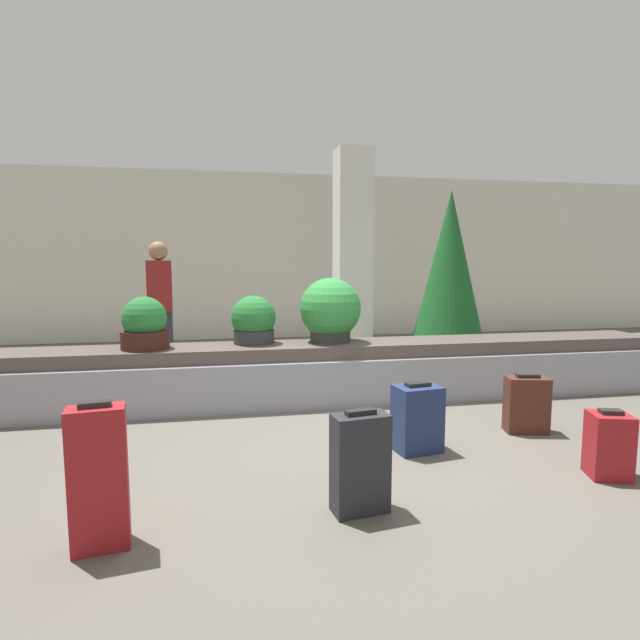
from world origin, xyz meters
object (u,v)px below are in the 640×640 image
Objects in this scene: suitcase_4 at (417,418)px; potted_plant_1 at (330,311)px; suitcase_1 at (527,404)px; suitcase_2 at (360,463)px; traveler_0 at (160,295)px; pillar at (353,255)px; potted_plant_2 at (254,322)px; suitcase_3 at (609,445)px; potted_plant_0 at (145,325)px; decorated_tree at (449,274)px; suitcase_0 at (99,478)px.

suitcase_4 is 1.84m from potted_plant_1.
suitcase_2 is at bearing -136.11° from suitcase_1.
suitcase_4 is (-1.11, -0.24, 0.02)m from suitcase_1.
pillar is at bearing -172.12° from traveler_0.
traveler_0 is (-1.15, 1.54, 0.20)m from potted_plant_2.
suitcase_2 is 1.31× the size of suitcase_3.
suitcase_3 is 4.15m from potted_plant_0.
suitcase_4 is at bearing -34.85° from potted_plant_0.
potted_plant_1 reaches higher than suitcase_2.
suitcase_2 is at bearing -97.82° from potted_plant_1.
decorated_tree is at bearing 91.95° from suitcase_1.
suitcase_1 is at bearing 132.84° from traveler_0.
potted_plant_0 is (-2.75, -2.37, -0.74)m from pillar.
suitcase_0 is 1.51× the size of suitcase_1.
suitcase_4 is 4.09m from traveler_0.
decorated_tree is (3.90, 1.38, 0.47)m from potted_plant_0.
potted_plant_0 is 1.69m from traveler_0.
decorated_tree is at bearing 23.94° from potted_plant_2.
potted_plant_2 is (-0.48, 2.57, 0.56)m from suitcase_2.
suitcase_1 is (3.24, 1.22, -0.13)m from suitcase_0.
suitcase_3 is at bearing -3.61° from suitcase_0.
pillar is 5.10× the size of suitcase_2.
suitcase_3 is 0.87× the size of suitcase_4.
suitcase_0 is 1.64× the size of suitcase_3.
traveler_0 is 3.98m from decorated_tree.
potted_plant_1 is at bearing 47.71° from suitcase_0.
suitcase_1 is at bearing 3.56° from suitcase_4.
traveler_0 is (-3.45, 3.97, 0.83)m from suitcase_3.
potted_plant_0 is at bearing -177.46° from potted_plant_1.
traveler_0 is (-1.63, 4.12, 0.76)m from suitcase_2.
pillar reaches higher than decorated_tree.
potted_plant_1 is (1.78, 2.65, 0.58)m from suitcase_0.
suitcase_1 is at bearing -80.31° from pillar.
suitcase_4 is 2.17m from potted_plant_2.
potted_plant_0 reaches higher than suitcase_0.
traveler_0 is 0.71× the size of decorated_tree.
suitcase_3 is 5.33m from traveler_0.
potted_plant_2 reaches higher than suitcase_0.
potted_plant_2 is 0.21× the size of decorated_tree.
suitcase_1 is 1.08× the size of suitcase_3.
potted_plant_1 is at bearing 148.43° from suitcase_1.
potted_plant_1 reaches higher than suitcase_0.
suitcase_2 is 4.59m from decorated_tree.
pillar is 2.94m from traveler_0.
suitcase_4 is at bearing -55.51° from potted_plant_2.
suitcase_0 is at bearing 86.81° from traveler_0.
pillar is at bearing 114.62° from suitcase_3.
suitcase_0 reaches higher than suitcase_3.
potted_plant_2 is at bearing 115.86° from suitcase_4.
suitcase_2 is 2.96m from potted_plant_0.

